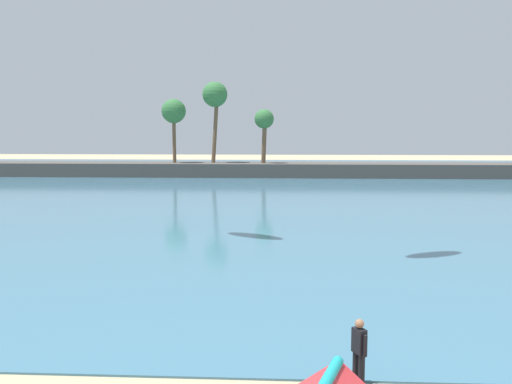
# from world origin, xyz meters

# --- Properties ---
(sea) EXTENTS (220.00, 98.01, 0.06)m
(sea) POSITION_xyz_m (0.00, 56.39, 0.03)
(sea) COLOR teal
(sea) RESTS_ON ground
(palm_headland) EXTENTS (95.81, 6.01, 12.25)m
(palm_headland) POSITION_xyz_m (0.24, 65.41, 2.30)
(palm_headland) COLOR #514C47
(palm_headland) RESTS_ON ground
(person_at_waterline) EXTENTS (0.34, 0.49, 1.67)m
(person_at_waterline) POSITION_xyz_m (5.35, 7.12, 0.89)
(person_at_waterline) COLOR black
(person_at_waterline) RESTS_ON ground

